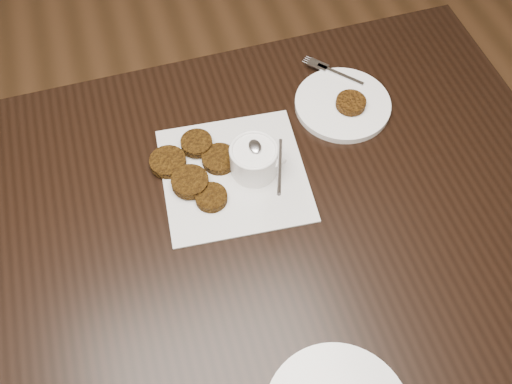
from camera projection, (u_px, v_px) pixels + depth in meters
table at (227, 310)px, 1.30m from camera, size 1.34×0.86×0.75m
napkin at (234, 174)px, 1.05m from camera, size 0.28×0.28×0.00m
sauce_ramekin at (254, 149)px, 1.00m from camera, size 0.15×0.15×0.12m
patty_cluster at (199, 166)px, 1.05m from camera, size 0.22×0.22×0.02m
plate_with_patty at (343, 102)px, 1.13m from camera, size 0.27×0.27×0.03m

